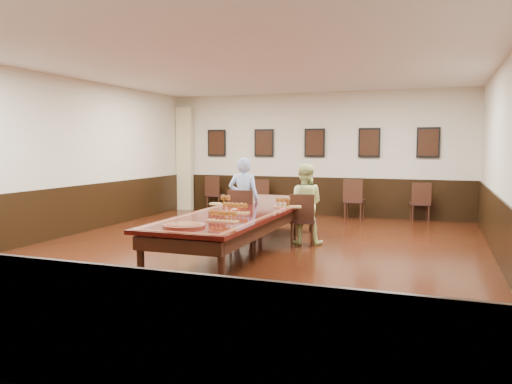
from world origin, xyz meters
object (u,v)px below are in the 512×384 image
at_px(conference_table, 246,217).
at_px(person_woman, 304,204).
at_px(spare_chair_d, 420,202).
at_px(person_man, 244,199).
at_px(spare_chair_a, 216,194).
at_px(chair_woman, 303,219).
at_px(spare_chair_c, 354,199).
at_px(chair_man, 243,216).
at_px(spare_chair_b, 261,196).
at_px(carved_platter, 184,226).

bearing_deg(conference_table, person_woman, 56.65).
xyz_separation_m(spare_chair_d, person_man, (-3.08, -3.70, 0.33)).
distance_m(spare_chair_a, spare_chair_d, 5.41).
distance_m(chair_woman, spare_chair_a, 5.14).
distance_m(chair_woman, spare_chair_d, 4.15).
relative_size(spare_chair_c, person_man, 0.63).
relative_size(spare_chair_a, spare_chair_c, 0.97).
xyz_separation_m(chair_man, person_man, (-0.02, 0.11, 0.30)).
bearing_deg(spare_chair_d, spare_chair_b, -10.43).
bearing_deg(conference_table, spare_chair_b, 106.44).
xyz_separation_m(spare_chair_b, conference_table, (1.39, -4.73, 0.15)).
bearing_deg(chair_woman, person_woman, -90.00).
height_order(spare_chair_d, person_man, person_man).
bearing_deg(spare_chair_a, spare_chair_b, -175.88).
distance_m(chair_woman, person_man, 1.21).
distance_m(person_man, person_woman, 1.16).
height_order(spare_chair_c, person_woman, person_woman).
xyz_separation_m(spare_chair_c, carved_platter, (-1.22, -6.52, 0.27)).
height_order(chair_man, spare_chair_d, chair_man).
xyz_separation_m(spare_chair_b, person_man, (0.97, -3.75, 0.34)).
bearing_deg(spare_chair_d, person_man, 40.39).
bearing_deg(spare_chair_b, person_man, 90.21).
distance_m(chair_man, spare_chair_a, 4.56).
bearing_deg(spare_chair_a, conference_table, 126.44).
bearing_deg(spare_chair_b, spare_chair_d, 165.07).
relative_size(spare_chair_c, carved_platter, 1.67).
bearing_deg(spare_chair_b, spare_chair_c, 160.44).
height_order(spare_chair_c, conference_table, spare_chair_c).
bearing_deg(conference_table, spare_chair_c, 75.95).
distance_m(spare_chair_d, person_woman, 4.07).
height_order(spare_chair_b, spare_chair_c, spare_chair_c).
bearing_deg(chair_man, person_man, -90.00).
xyz_separation_m(spare_chair_d, carved_platter, (-2.75, -6.71, 0.29)).
xyz_separation_m(chair_woman, spare_chair_d, (1.92, 3.67, -0.00)).
distance_m(spare_chair_c, person_woman, 3.42).
relative_size(person_woman, carved_platter, 2.48).
distance_m(chair_woman, spare_chair_c, 3.51).
height_order(chair_man, conference_table, chair_man).
relative_size(spare_chair_a, spare_chair_d, 1.02).
xyz_separation_m(conference_table, carved_platter, (-0.09, -2.02, 0.16)).
relative_size(chair_man, chair_woman, 1.05).
distance_m(spare_chair_a, conference_table, 5.52).
distance_m(chair_man, person_man, 0.32).
distance_m(chair_man, chair_woman, 1.16).
bearing_deg(spare_chair_a, spare_chair_d, -174.53).
distance_m(spare_chair_b, conference_table, 4.93).
height_order(spare_chair_a, spare_chair_b, spare_chair_a).
bearing_deg(person_woman, person_man, -1.03).
bearing_deg(carved_platter, spare_chair_b, 100.92).
relative_size(spare_chair_b, spare_chair_c, 0.93).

